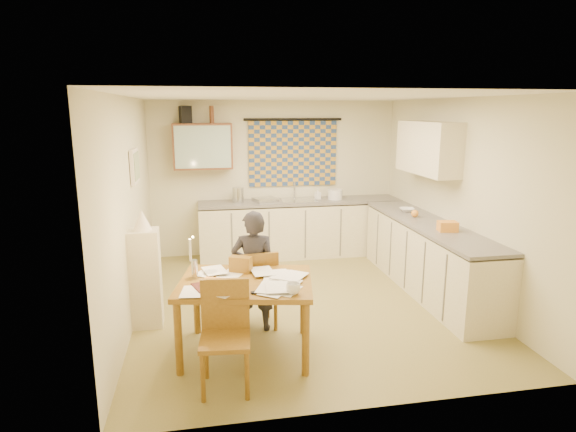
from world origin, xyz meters
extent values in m
cube|color=olive|center=(0.00, 0.00, -0.01)|extent=(4.00, 4.50, 0.02)
cube|color=white|center=(0.00, 0.00, 2.51)|extent=(4.00, 4.50, 0.02)
cube|color=beige|center=(0.00, 2.26, 1.25)|extent=(4.00, 0.02, 2.50)
cube|color=beige|center=(0.00, -2.26, 1.25)|extent=(4.00, 0.02, 2.50)
cube|color=beige|center=(-2.01, 0.00, 1.25)|extent=(0.02, 4.50, 2.50)
cube|color=beige|center=(2.01, 0.00, 1.25)|extent=(0.02, 4.50, 2.50)
cube|color=navy|center=(0.30, 2.22, 1.65)|extent=(1.45, 0.03, 1.05)
cylinder|color=black|center=(0.30, 2.20, 2.20)|extent=(1.60, 0.04, 0.04)
cube|color=#5A301B|center=(-1.15, 2.08, 1.80)|extent=(0.90, 0.34, 0.70)
cube|color=#99B2A5|center=(-1.15, 1.91, 1.80)|extent=(0.84, 0.02, 0.64)
cube|color=beige|center=(1.83, 0.55, 1.85)|extent=(0.34, 1.30, 0.70)
cube|color=#F0E0CA|center=(-1.97, 0.40, 1.70)|extent=(0.04, 0.50, 0.40)
cube|color=beige|center=(-1.95, 0.40, 1.70)|extent=(0.01, 0.42, 0.32)
cube|color=beige|center=(0.39, 1.95, 0.43)|extent=(3.30, 0.60, 0.86)
cube|color=#5B5755|center=(0.39, 1.95, 0.90)|extent=(3.30, 0.62, 0.04)
cube|color=beige|center=(1.70, 0.11, 0.43)|extent=(0.60, 2.95, 0.86)
cube|color=#5B5755|center=(1.70, 0.11, 0.90)|extent=(0.62, 2.95, 0.04)
cube|color=white|center=(1.70, -0.81, 0.43)|extent=(0.57, 0.57, 0.85)
cube|color=black|center=(1.70, -0.81, 0.87)|extent=(0.54, 0.54, 0.03)
cube|color=silver|center=(0.34, 1.95, 0.88)|extent=(0.58, 0.48, 0.10)
cylinder|color=silver|center=(0.31, 2.13, 1.06)|extent=(0.03, 0.03, 0.28)
cube|color=silver|center=(-0.20, 1.95, 0.95)|extent=(0.42, 0.39, 0.06)
cylinder|color=silver|center=(-0.63, 1.95, 1.04)|extent=(0.22, 0.22, 0.24)
cylinder|color=white|center=(0.95, 1.95, 1.00)|extent=(0.26, 0.26, 0.16)
imported|color=white|center=(0.67, 2.00, 1.01)|extent=(0.13, 0.13, 0.18)
imported|color=white|center=(1.70, 0.82, 0.95)|extent=(0.30, 0.30, 0.05)
cube|color=orange|center=(1.70, -0.35, 0.98)|extent=(0.24, 0.19, 0.12)
sphere|color=orange|center=(1.65, 0.45, 0.97)|extent=(0.10, 0.10, 0.10)
cube|color=black|center=(-1.39, 2.08, 2.28)|extent=(0.20, 0.23, 0.26)
cylinder|color=#195926|center=(-1.33, 2.08, 2.28)|extent=(0.08, 0.08, 0.26)
cylinder|color=#5A301B|center=(-1.00, 2.08, 2.28)|extent=(0.09, 0.09, 0.26)
cube|color=brown|center=(-0.82, -1.15, 0.72)|extent=(1.42, 1.18, 0.05)
cube|color=brown|center=(-0.65, -0.57, 0.43)|extent=(0.44, 0.44, 0.04)
cube|color=brown|center=(-0.63, -0.75, 0.67)|extent=(0.40, 0.08, 0.44)
cube|color=brown|center=(-1.06, -1.76, 0.45)|extent=(0.46, 0.46, 0.04)
cube|color=brown|center=(-1.04, -1.57, 0.70)|extent=(0.42, 0.08, 0.46)
imported|color=black|center=(-0.68, -0.64, 0.66)|extent=(0.61, 0.51, 1.33)
cube|color=beige|center=(-1.84, -0.33, 0.55)|extent=(0.32, 0.30, 1.09)
cone|color=#F0E0CA|center=(-1.84, -0.33, 1.20)|extent=(0.20, 0.20, 0.22)
cube|color=brown|center=(-0.84, -0.89, 0.83)|extent=(0.24, 0.19, 0.16)
imported|color=white|center=(-0.44, -1.57, 0.80)|extent=(0.13, 0.13, 0.10)
imported|color=maroon|center=(-1.30, -1.33, 0.76)|extent=(0.35, 0.38, 0.02)
imported|color=orange|center=(-1.24, -1.15, 0.76)|extent=(0.37, 0.39, 0.02)
cube|color=orange|center=(-1.17, -1.38, 0.77)|extent=(0.12, 0.08, 0.04)
cube|color=black|center=(-0.74, -1.49, 0.76)|extent=(0.13, 0.06, 0.02)
cylinder|color=silver|center=(-1.30, -0.98, 0.84)|extent=(0.07, 0.07, 0.18)
cylinder|color=white|center=(-1.33, -1.01, 1.04)|extent=(0.02, 0.02, 0.22)
sphere|color=#FFCC66|center=(-1.30, -1.00, 1.16)|extent=(0.02, 0.02, 0.02)
cube|color=white|center=(-0.94, -0.96, 0.75)|extent=(0.33, 0.36, 0.00)
cube|color=white|center=(-1.16, -1.32, 0.75)|extent=(0.28, 0.34, 0.00)
cube|color=white|center=(-0.48, -1.48, 0.75)|extent=(0.34, 0.36, 0.00)
cube|color=white|center=(-1.16, -0.86, 0.76)|extent=(0.33, 0.36, 0.00)
cube|color=white|center=(-1.00, -1.30, 0.76)|extent=(0.35, 0.36, 0.00)
cube|color=white|center=(-0.54, -1.17, 0.76)|extent=(0.27, 0.34, 0.00)
cube|color=white|center=(-0.59, -1.50, 0.76)|extent=(0.34, 0.36, 0.00)
cube|color=white|center=(-1.27, -1.34, 0.76)|extent=(0.30, 0.35, 0.00)
cube|color=white|center=(-1.31, -1.39, 0.76)|extent=(0.25, 0.32, 0.00)
cube|color=white|center=(-0.49, -1.08, 0.77)|extent=(0.22, 0.30, 0.00)
cube|color=white|center=(-0.45, -1.36, 0.77)|extent=(0.34, 0.36, 0.00)
cube|color=white|center=(-1.03, -1.22, 0.77)|extent=(0.28, 0.34, 0.00)
cube|color=white|center=(-0.63, -1.43, 0.77)|extent=(0.30, 0.35, 0.00)
cube|color=white|center=(-1.09, -1.26, 0.77)|extent=(0.29, 0.35, 0.00)
cube|color=white|center=(-0.43, -1.12, 0.77)|extent=(0.33, 0.36, 0.00)
cube|color=white|center=(-0.36, -1.17, 0.77)|extent=(0.35, 0.36, 0.00)
cube|color=white|center=(-0.63, -0.98, 0.78)|extent=(0.24, 0.32, 0.00)
cube|color=white|center=(-1.03, -1.46, 0.78)|extent=(0.35, 0.36, 0.00)
cube|color=white|center=(-1.10, -0.88, 0.78)|extent=(0.27, 0.34, 0.00)
cube|color=white|center=(-0.56, -1.46, 0.78)|extent=(0.24, 0.31, 0.00)
camera|label=1|loc=(-1.21, -5.52, 2.35)|focal=30.00mm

